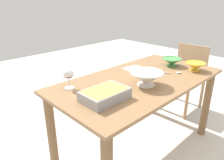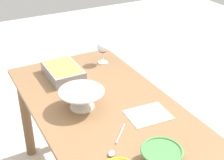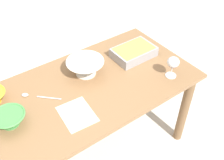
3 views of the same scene
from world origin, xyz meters
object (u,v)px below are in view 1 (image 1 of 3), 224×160
(casserole_dish, at_px, (105,94))
(serving_bowl, at_px, (146,78))
(chair, at_px, (185,74))
(napkin, at_px, (137,70))
(dining_table, at_px, (139,93))
(mixing_bowl, at_px, (195,66))
(wine_glass, at_px, (68,75))
(serving_spoon, at_px, (173,73))
(small_bowl, at_px, (172,61))

(casserole_dish, bearing_deg, serving_bowl, -5.51)
(chair, relative_size, napkin, 3.47)
(dining_table, bearing_deg, serving_bowl, -122.96)
(dining_table, xyz_separation_m, mixing_bowl, (0.53, -0.22, 0.17))
(wine_glass, distance_m, serving_spoon, 0.93)
(wine_glass, xyz_separation_m, mixing_bowl, (1.07, -0.46, -0.06))
(wine_glass, height_order, napkin, wine_glass)
(dining_table, bearing_deg, small_bowl, 1.15)
(chair, height_order, small_bowl, same)
(napkin, bearing_deg, chair, -1.66)
(napkin, bearing_deg, small_bowl, -25.06)
(napkin, bearing_deg, dining_table, -133.99)
(mixing_bowl, relative_size, napkin, 0.76)
(napkin, bearing_deg, serving_bowl, -129.85)
(mixing_bowl, xyz_separation_m, serving_spoon, (-0.22, 0.10, -0.04))
(dining_table, xyz_separation_m, small_bowl, (0.50, 0.01, 0.17))
(small_bowl, bearing_deg, serving_bowl, -167.46)
(casserole_dish, bearing_deg, chair, 8.02)
(casserole_dish, relative_size, serving_spoon, 1.56)
(dining_table, relative_size, casserole_dish, 4.86)
(chair, relative_size, wine_glass, 5.16)
(small_bowl, xyz_separation_m, serving_spoon, (-0.19, -0.13, -0.04))
(chair, bearing_deg, casserole_dish, -171.98)
(chair, bearing_deg, napkin, 178.34)
(serving_spoon, height_order, napkin, serving_spoon)
(chair, distance_m, small_bowl, 0.69)
(casserole_dish, bearing_deg, napkin, 21.44)
(casserole_dish, height_order, small_bowl, small_bowl)
(dining_table, bearing_deg, napkin, 46.01)
(casserole_dish, xyz_separation_m, small_bowl, (0.98, 0.09, 0.00))
(casserole_dish, relative_size, mixing_bowl, 1.75)
(serving_spoon, bearing_deg, casserole_dish, 177.20)
(casserole_dish, xyz_separation_m, serving_spoon, (0.78, -0.04, -0.03))
(serving_spoon, bearing_deg, wine_glass, 156.72)
(chair, height_order, serving_spoon, chair)
(serving_spoon, bearing_deg, small_bowl, 33.90)
(wine_glass, bearing_deg, napkin, -6.22)
(chair, xyz_separation_m, mixing_bowl, (-0.58, -0.36, 0.32))
(dining_table, height_order, wine_glass, wine_glass)
(casserole_dish, xyz_separation_m, napkin, (0.64, 0.25, -0.04))
(casserole_dish, bearing_deg, serving_spoon, -2.80)
(chair, distance_m, napkin, 0.98)
(small_bowl, height_order, serving_spoon, small_bowl)
(wine_glass, bearing_deg, serving_spoon, -23.28)
(chair, xyz_separation_m, napkin, (-0.94, 0.03, 0.27))
(mixing_bowl, bearing_deg, dining_table, 157.46)
(casserole_dish, distance_m, small_bowl, 0.98)
(dining_table, distance_m, napkin, 0.27)
(casserole_dish, bearing_deg, dining_table, 9.69)
(dining_table, distance_m, wine_glass, 0.64)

